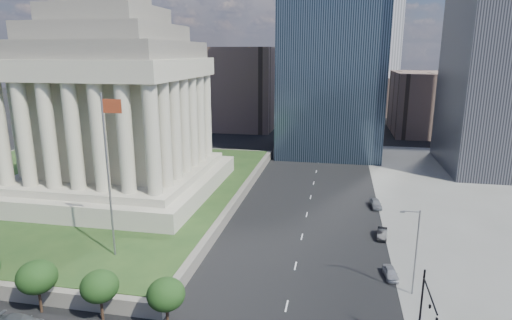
% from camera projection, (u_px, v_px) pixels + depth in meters
% --- Properties ---
extents(ground, '(500.00, 500.00, 0.00)m').
position_uv_depth(ground, '(322.00, 147.00, 121.76)').
color(ground, black).
rests_on(ground, ground).
extents(plaza_terrace, '(66.00, 70.00, 1.80)m').
position_uv_depth(plaza_terrace, '(74.00, 188.00, 82.39)').
color(plaza_terrace, '#645E56').
rests_on(plaza_terrace, ground).
extents(plaza_lawn, '(64.00, 68.00, 0.10)m').
position_uv_depth(plaza_lawn, '(74.00, 183.00, 82.16)').
color(plaza_lawn, '#1E3917').
rests_on(plaza_lawn, plaza_terrace).
extents(war_memorial, '(34.00, 34.00, 39.00)m').
position_uv_depth(war_memorial, '(113.00, 82.00, 73.41)').
color(war_memorial, '#AEA991').
rests_on(war_memorial, plaza_lawn).
extents(flagpole, '(2.52, 0.24, 20.00)m').
position_uv_depth(flagpole, '(109.00, 168.00, 50.33)').
color(flagpole, slate).
rests_on(flagpole, plaza_lawn).
extents(midrise_glass, '(26.00, 26.00, 60.00)m').
position_uv_depth(midrise_glass, '(333.00, 37.00, 109.28)').
color(midrise_glass, black).
rests_on(midrise_glass, ground).
extents(building_filler_ne, '(20.00, 30.00, 20.00)m').
position_uv_depth(building_filler_ne, '(424.00, 103.00, 141.86)').
color(building_filler_ne, brown).
rests_on(building_filler_ne, ground).
extents(building_filler_nw, '(24.00, 30.00, 28.00)m').
position_uv_depth(building_filler_nw, '(242.00, 88.00, 152.48)').
color(building_filler_nw, brown).
rests_on(building_filler_nw, ground).
extents(traffic_signal_ne, '(0.30, 5.74, 8.00)m').
position_uv_depth(traffic_signal_ne, '(426.00, 310.00, 36.03)').
color(traffic_signal_ne, black).
rests_on(traffic_signal_ne, ground).
extents(street_lamp_north, '(2.13, 0.22, 10.00)m').
position_uv_depth(street_lamp_north, '(415.00, 248.00, 46.53)').
color(street_lamp_north, slate).
rests_on(street_lamp_north, ground).
extents(parked_sedan_near, '(3.73, 1.87, 1.22)m').
position_uv_depth(parked_sedan_near, '(391.00, 273.00, 51.32)').
color(parked_sedan_near, '#92939A').
rests_on(parked_sedan_near, ground).
extents(parked_sedan_mid, '(1.79, 4.08, 1.30)m').
position_uv_depth(parked_sedan_mid, '(382.00, 233.00, 62.33)').
color(parked_sedan_mid, black).
rests_on(parked_sedan_mid, ground).
extents(parked_sedan_far, '(4.48, 2.18, 1.47)m').
position_uv_depth(parked_sedan_far, '(376.00, 203.00, 74.43)').
color(parked_sedan_far, slate).
rests_on(parked_sedan_far, ground).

